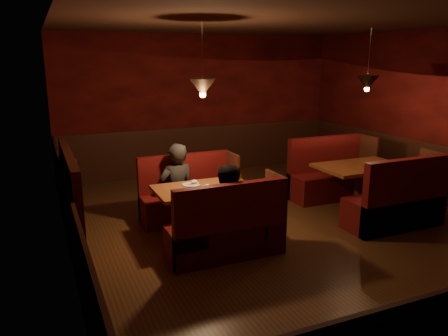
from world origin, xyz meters
name	(u,v)px	position (x,y,z in m)	size (l,w,h in m)	color
room	(269,158)	(-0.28, 0.04, 1.05)	(6.02, 7.02, 2.92)	#432616
main_table	(205,198)	(-1.21, 0.14, 0.55)	(1.33, 0.80, 0.93)	brown
main_bench_far	(188,199)	(-1.20, 0.90, 0.32)	(1.46, 0.52, 0.99)	#410B0F
main_bench_near	(228,234)	(-1.20, -0.61, 0.32)	(1.46, 0.52, 0.99)	#410B0F
second_table	(360,177)	(1.43, 0.12, 0.57)	(1.36, 0.87, 0.77)	brown
second_bench_far	(330,178)	(1.47, 0.94, 0.34)	(1.50, 0.56, 1.07)	#410B0F
second_bench_near	(398,206)	(1.47, -0.69, 0.34)	(1.50, 0.56, 1.07)	#410B0F
diner_a	(176,172)	(-1.41, 0.81, 0.78)	(0.57, 0.37, 1.56)	black
diner_b	(232,197)	(-1.12, -0.54, 0.75)	(0.73, 0.57, 1.51)	black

